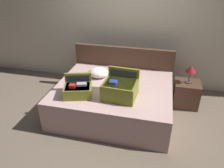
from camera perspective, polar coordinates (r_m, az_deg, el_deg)
ground_plane at (r=3.55m, az=-1.09°, el=-10.98°), size 12.00×12.00×0.00m
back_wall at (r=4.45m, az=4.30°, el=16.08°), size 8.00×0.10×2.60m
bed at (r=3.71m, az=0.43°, el=-4.04°), size 1.89×1.56×0.52m
headboard at (r=4.32m, az=2.93°, el=3.92°), size 1.93×0.08×0.92m
hard_case_large at (r=3.22m, az=2.16°, el=-1.13°), size 0.51×0.46×0.40m
hard_case_medium at (r=3.32m, az=-8.95°, el=-1.30°), size 0.49×0.45×0.30m
pillow_near_headboard at (r=3.85m, az=-3.57°, el=3.02°), size 0.41×0.37×0.16m
nightstand at (r=4.14m, az=18.95°, el=-2.46°), size 0.44×0.40×0.46m
table_lamp at (r=3.93m, az=20.05°, el=3.61°), size 0.18×0.18×0.33m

